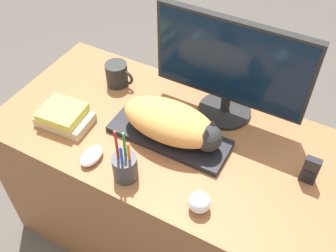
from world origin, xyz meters
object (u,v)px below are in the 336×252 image
at_px(computer_mouse, 92,156).
at_px(phone, 310,171).
at_px(monitor, 230,67).
at_px(book_stack, 64,116).
at_px(baseball, 200,202).
at_px(coffee_mug, 117,74).
at_px(cat, 173,123).
at_px(keyboard, 169,136).
at_px(pen_cup, 125,167).

xyz_separation_m(computer_mouse, phone, (0.69, 0.27, 0.04)).
distance_m(monitor, book_stack, 0.65).
xyz_separation_m(monitor, computer_mouse, (-0.31, -0.44, -0.21)).
bearing_deg(baseball, computer_mouse, 179.84).
height_order(monitor, phone, monitor).
bearing_deg(book_stack, monitor, 33.79).
relative_size(coffee_mug, book_stack, 0.60).
height_order(cat, monitor, monitor).
distance_m(computer_mouse, coffee_mug, 0.42).
xyz_separation_m(computer_mouse, coffee_mug, (-0.15, 0.39, 0.03)).
height_order(keyboard, computer_mouse, computer_mouse).
height_order(phone, book_stack, phone).
xyz_separation_m(monitor, coffee_mug, (-0.47, -0.05, -0.18)).
distance_m(monitor, computer_mouse, 0.58).
bearing_deg(monitor, pen_cup, -110.84).
distance_m(baseball, book_stack, 0.63).
xyz_separation_m(monitor, phone, (0.37, -0.17, -0.17)).
bearing_deg(monitor, coffee_mug, -173.60).
bearing_deg(cat, pen_cup, -105.64).
xyz_separation_m(keyboard, phone, (0.50, 0.05, 0.04)).
bearing_deg(cat, baseball, -46.21).
distance_m(keyboard, coffee_mug, 0.38).
relative_size(cat, book_stack, 1.82).
distance_m(cat, pen_cup, 0.23).
relative_size(cat, phone, 3.47).
bearing_deg(phone, pen_cup, -153.16).
bearing_deg(keyboard, cat, 0.00).
xyz_separation_m(phone, book_stack, (-0.89, -0.17, -0.02)).
bearing_deg(book_stack, baseball, -9.26).
relative_size(computer_mouse, book_stack, 0.48).
bearing_deg(cat, keyboard, 180.00).
relative_size(coffee_mug, pen_cup, 0.58).
xyz_separation_m(computer_mouse, baseball, (0.42, -0.00, 0.02)).
bearing_deg(pen_cup, phone, 26.84).
height_order(monitor, pen_cup, monitor).
bearing_deg(monitor, baseball, -77.08).
bearing_deg(phone, monitor, 155.04).
bearing_deg(book_stack, phone, 10.94).
height_order(keyboard, phone, phone).
height_order(keyboard, baseball, baseball).
bearing_deg(pen_cup, keyboard, 78.38).
height_order(computer_mouse, book_stack, book_stack).
height_order(keyboard, monitor, monitor).
bearing_deg(pen_cup, coffee_mug, 126.68).
bearing_deg(baseball, book_stack, 170.74).
distance_m(coffee_mug, book_stack, 0.30).
bearing_deg(phone, book_stack, -169.06).
distance_m(cat, coffee_mug, 0.40).
distance_m(coffee_mug, baseball, 0.69).
bearing_deg(computer_mouse, pen_cup, -1.47).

